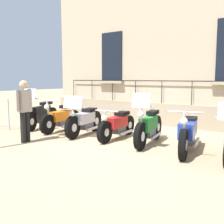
# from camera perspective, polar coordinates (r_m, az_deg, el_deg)

# --- Properties ---
(ground_plane) EXTENTS (60.00, 60.00, 0.00)m
(ground_plane) POSITION_cam_1_polar(r_m,az_deg,el_deg) (8.07, 2.07, -5.31)
(ground_plane) COLOR tan
(building_facade) EXTENTS (0.82, 10.76, 8.61)m
(building_facade) POSITION_cam_1_polar(r_m,az_deg,el_deg) (10.72, 11.85, 20.13)
(building_facade) COLOR tan
(building_facade) RESTS_ON ground_plane
(motorcycle_black) EXTENTS (2.04, 0.97, 1.40)m
(motorcycle_black) POSITION_cam_1_polar(r_m,az_deg,el_deg) (9.92, -14.68, -0.61)
(motorcycle_black) COLOR black
(motorcycle_black) RESTS_ON ground_plane
(motorcycle_orange) EXTENTS (1.97, 0.64, 1.06)m
(motorcycle_orange) POSITION_cam_1_polar(r_m,az_deg,el_deg) (9.11, -10.67, -1.36)
(motorcycle_orange) COLOR black
(motorcycle_orange) RESTS_ON ground_plane
(motorcycle_silver) EXTENTS (1.98, 0.73, 1.24)m
(motorcycle_silver) POSITION_cam_1_polar(r_m,az_deg,el_deg) (8.34, -5.84, -1.84)
(motorcycle_silver) COLOR black
(motorcycle_silver) RESTS_ON ground_plane
(motorcycle_red) EXTENTS (1.95, 0.71, 0.88)m
(motorcycle_red) POSITION_cam_1_polar(r_m,az_deg,el_deg) (7.78, 1.11, -2.82)
(motorcycle_red) COLOR black
(motorcycle_red) RESTS_ON ground_plane
(motorcycle_green) EXTENTS (2.03, 0.66, 1.38)m
(motorcycle_green) POSITION_cam_1_polar(r_m,az_deg,el_deg) (7.22, 7.79, -3.23)
(motorcycle_green) COLOR black
(motorcycle_green) RESTS_ON ground_plane
(motorcycle_blue) EXTENTS (2.16, 0.86, 1.04)m
(motorcycle_blue) POSITION_cam_1_polar(r_m,az_deg,el_deg) (6.68, 15.75, -4.32)
(motorcycle_blue) COLOR black
(motorcycle_blue) RESTS_ON ground_plane
(pedestrian_standing) EXTENTS (0.52, 0.28, 1.68)m
(pedestrian_standing) POSITION_cam_1_polar(r_m,az_deg,el_deg) (7.67, -17.98, 0.90)
(pedestrian_standing) COLOR black
(pedestrian_standing) RESTS_ON ground_plane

